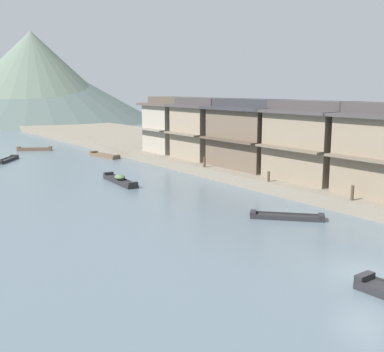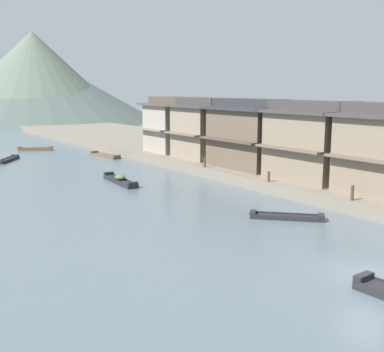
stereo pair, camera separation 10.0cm
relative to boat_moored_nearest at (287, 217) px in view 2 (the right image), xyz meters
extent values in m
plane|color=slate|center=(-3.69, -8.54, -0.13)|extent=(400.00, 400.00, 0.00)
cube|color=slate|center=(12.97, 21.46, 0.32)|extent=(18.00, 110.00, 0.89)
cube|color=#232326|center=(-4.98, -9.22, 0.29)|extent=(0.99, 0.40, 0.26)
cube|color=#232326|center=(0.00, 0.00, -0.03)|extent=(3.82, 3.88, 0.20)
cube|color=#232326|center=(1.45, -1.49, 0.17)|extent=(0.88, 0.87, 0.18)
cube|color=#232326|center=(-1.45, 1.49, 0.17)|extent=(0.88, 0.87, 0.18)
cube|color=#232326|center=(0.32, 0.31, 0.11)|extent=(2.83, 2.90, 0.08)
cube|color=#232326|center=(-0.32, -0.31, 0.11)|extent=(2.83, 2.90, 0.08)
cube|color=brown|center=(2.24, 31.79, -0.01)|extent=(1.79, 5.25, 0.24)
cube|color=brown|center=(1.90, 34.19, 0.22)|extent=(1.02, 0.49, 0.22)
cube|color=brown|center=(2.57, 29.39, 0.22)|extent=(1.02, 0.49, 0.22)
cube|color=brown|center=(1.74, 31.72, 0.15)|extent=(0.72, 4.61, 0.08)
cube|color=brown|center=(2.74, 31.86, 0.15)|extent=(0.72, 4.61, 0.08)
cube|color=#232326|center=(-3.40, 16.27, 0.01)|extent=(1.40, 5.81, 0.28)
cube|color=#232326|center=(-3.18, 18.99, 0.28)|extent=(0.88, 0.43, 0.25)
cube|color=#232326|center=(-3.61, 13.55, 0.28)|extent=(0.88, 0.43, 0.25)
cube|color=#232326|center=(-3.83, 16.31, 0.19)|extent=(0.49, 5.24, 0.08)
cube|color=#232326|center=(-2.96, 16.24, 0.19)|extent=(0.49, 5.24, 0.08)
ellipsoid|color=#4C6B42|center=(-3.40, 16.27, 0.39)|extent=(0.94, 1.26, 0.47)
cube|color=#232326|center=(-8.13, 34.68, -0.02)|extent=(3.48, 4.28, 0.23)
cube|color=#232326|center=(-6.85, 36.43, 0.20)|extent=(0.88, 0.78, 0.21)
cube|color=#232326|center=(-8.46, 34.92, 0.14)|extent=(2.51, 3.38, 0.08)
cube|color=#232326|center=(-7.79, 34.43, 0.14)|extent=(2.51, 3.38, 0.08)
cube|color=brown|center=(-2.77, 42.28, 0.01)|extent=(4.18, 2.68, 0.29)
cube|color=brown|center=(-1.00, 41.37, 0.29)|extent=(0.65, 0.81, 0.26)
cube|color=brown|center=(-4.55, 43.20, 0.29)|extent=(0.65, 0.81, 0.26)
cube|color=brown|center=(-2.61, 42.61, 0.20)|extent=(3.41, 1.81, 0.08)
cube|color=brown|center=(-2.94, 41.96, 0.20)|extent=(3.41, 1.81, 0.08)
cube|color=brown|center=(5.08, -1.95, 3.36)|extent=(0.70, 6.54, 0.16)
cube|color=#7F705B|center=(7.68, 5.11, 3.36)|extent=(4.50, 6.37, 5.20)
cube|color=brown|center=(5.08, 5.11, 3.36)|extent=(0.70, 6.37, 0.16)
cube|color=#3D3838|center=(7.68, 5.11, 6.08)|extent=(5.40, 7.27, 0.24)
cube|color=#3D3838|center=(7.68, 5.11, 6.55)|extent=(2.70, 7.27, 0.70)
cube|color=brown|center=(7.91, 12.41, 3.36)|extent=(4.97, 7.12, 5.20)
cube|color=#4D4135|center=(5.08, 12.41, 3.36)|extent=(0.70, 7.12, 0.16)
cube|color=#2D2D33|center=(7.91, 12.41, 6.08)|extent=(5.87, 8.02, 0.24)
cube|color=#2D2D33|center=(7.91, 12.41, 6.55)|extent=(2.98, 8.02, 0.70)
cube|color=gray|center=(7.79, 19.62, 3.36)|extent=(4.72, 5.44, 5.20)
cube|color=#6E6151|center=(5.08, 19.62, 3.36)|extent=(0.70, 5.44, 0.16)
cube|color=#3D3838|center=(7.79, 19.62, 6.08)|extent=(5.62, 6.34, 0.24)
cube|color=#3D3838|center=(7.79, 19.62, 6.55)|extent=(2.83, 6.34, 0.70)
cube|color=gray|center=(8.06, 25.78, 3.36)|extent=(5.27, 4.99, 5.20)
cube|color=gray|center=(5.08, 25.78, 3.36)|extent=(0.70, 4.99, 0.16)
cube|color=#4C4238|center=(8.06, 25.78, 6.08)|extent=(6.17, 5.89, 0.24)
cube|color=#4C4238|center=(8.06, 25.78, 6.55)|extent=(3.16, 5.89, 0.70)
cylinder|color=#473828|center=(4.32, -1.48, 1.25)|extent=(0.20, 0.20, 0.98)
cylinder|color=#473828|center=(4.32, 6.23, 1.15)|extent=(0.20, 0.20, 0.78)
cylinder|color=#473828|center=(4.32, 14.62, 1.23)|extent=(0.20, 0.20, 0.95)
cone|color=#4C5B56|center=(15.26, 98.78, 7.94)|extent=(57.47, 57.47, 16.14)
cone|color=#5B6B5B|center=(13.97, 96.86, 10.43)|extent=(44.47, 44.47, 21.13)
camera|label=1|loc=(-21.34, -20.54, 7.86)|focal=45.26mm
camera|label=2|loc=(-21.26, -20.60, 7.86)|focal=45.26mm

